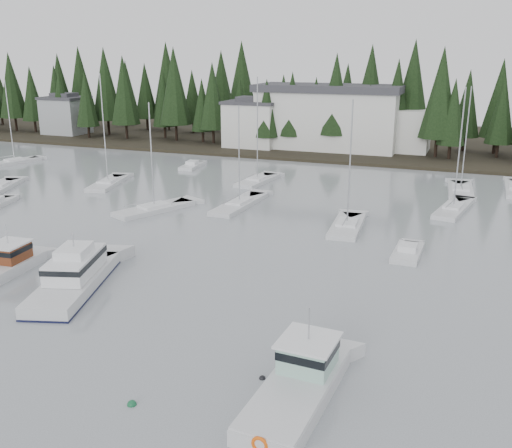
{
  "coord_description": "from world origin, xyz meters",
  "views": [
    {
      "loc": [
        18.95,
        -16.01,
        16.72
      ],
      "look_at": [
        2.19,
        27.94,
        2.5
      ],
      "focal_mm": 40.0,
      "sensor_mm": 36.0,
      "label": 1
    }
  ],
  "objects_px": {
    "sailboat_5": "(108,184)",
    "sailboat_10": "(15,163)",
    "runabout_1": "(407,254)",
    "runabout_3": "(192,167)",
    "sailboat_2": "(257,182)",
    "sailboat_4": "(154,210)",
    "sailboat_3": "(240,206)",
    "harbor_inn": "(340,118)",
    "house_far_west": "(66,114)",
    "lobster_boat_teal": "(299,386)",
    "sailboat_7": "(453,210)",
    "sailboat_11": "(0,188)",
    "cabin_cruiser_center": "(75,279)",
    "sailboat_0": "(347,228)",
    "house_west": "(252,123)",
    "sailboat_12": "(460,192)"
  },
  "relations": [
    {
      "from": "cabin_cruiser_center",
      "to": "sailboat_10",
      "type": "distance_m",
      "value": 54.99
    },
    {
      "from": "cabin_cruiser_center",
      "to": "sailboat_7",
      "type": "height_order",
      "value": "sailboat_7"
    },
    {
      "from": "sailboat_3",
      "to": "sailboat_2",
      "type": "bearing_deg",
      "value": 14.45
    },
    {
      "from": "sailboat_2",
      "to": "sailboat_11",
      "type": "xyz_separation_m",
      "value": [
        -29.43,
        -15.13,
        0.0
      ]
    },
    {
      "from": "sailboat_10",
      "to": "sailboat_12",
      "type": "height_order",
      "value": "sailboat_12"
    },
    {
      "from": "sailboat_2",
      "to": "sailboat_10",
      "type": "distance_m",
      "value": 40.43
    },
    {
      "from": "sailboat_5",
      "to": "sailboat_10",
      "type": "relative_size",
      "value": 1.1
    },
    {
      "from": "lobster_boat_teal",
      "to": "sailboat_4",
      "type": "distance_m",
      "value": 37.65
    },
    {
      "from": "sailboat_5",
      "to": "runabout_3",
      "type": "bearing_deg",
      "value": -32.51
    },
    {
      "from": "runabout_3",
      "to": "sailboat_5",
      "type": "bearing_deg",
      "value": 156.27
    },
    {
      "from": "house_far_west",
      "to": "runabout_1",
      "type": "relative_size",
      "value": 1.59
    },
    {
      "from": "house_west",
      "to": "sailboat_2",
      "type": "relative_size",
      "value": 0.67
    },
    {
      "from": "harbor_inn",
      "to": "lobster_boat_teal",
      "type": "height_order",
      "value": "harbor_inn"
    },
    {
      "from": "cabin_cruiser_center",
      "to": "lobster_boat_teal",
      "type": "height_order",
      "value": "lobster_boat_teal"
    },
    {
      "from": "cabin_cruiser_center",
      "to": "runabout_3",
      "type": "xyz_separation_m",
      "value": [
        -12.85,
        44.22,
        -0.59
      ]
    },
    {
      "from": "sailboat_2",
      "to": "sailboat_5",
      "type": "distance_m",
      "value": 19.66
    },
    {
      "from": "harbor_inn",
      "to": "sailboat_2",
      "type": "relative_size",
      "value": 2.06
    },
    {
      "from": "sailboat_4",
      "to": "sailboat_5",
      "type": "height_order",
      "value": "sailboat_5"
    },
    {
      "from": "sailboat_0",
      "to": "harbor_inn",
      "type": "bearing_deg",
      "value": 9.92
    },
    {
      "from": "sailboat_4",
      "to": "runabout_3",
      "type": "bearing_deg",
      "value": 41.17
    },
    {
      "from": "harbor_inn",
      "to": "runabout_3",
      "type": "distance_m",
      "value": 28.91
    },
    {
      "from": "lobster_boat_teal",
      "to": "sailboat_12",
      "type": "distance_m",
      "value": 49.64
    },
    {
      "from": "house_far_west",
      "to": "house_west",
      "type": "bearing_deg",
      "value": -2.73
    },
    {
      "from": "sailboat_4",
      "to": "runabout_1",
      "type": "xyz_separation_m",
      "value": [
        27.68,
        -4.78,
        0.07
      ]
    },
    {
      "from": "sailboat_0",
      "to": "sailboat_12",
      "type": "height_order",
      "value": "sailboat_12"
    },
    {
      "from": "sailboat_7",
      "to": "sailboat_11",
      "type": "distance_m",
      "value": 55.39
    },
    {
      "from": "sailboat_10",
      "to": "runabout_1",
      "type": "relative_size",
      "value": 2.51
    },
    {
      "from": "sailboat_4",
      "to": "sailboat_12",
      "type": "height_order",
      "value": "sailboat_12"
    },
    {
      "from": "sailboat_11",
      "to": "runabout_1",
      "type": "distance_m",
      "value": 52.04
    },
    {
      "from": "sailboat_2",
      "to": "sailboat_4",
      "type": "height_order",
      "value": "sailboat_2"
    },
    {
      "from": "sailboat_5",
      "to": "sailboat_3",
      "type": "bearing_deg",
      "value": -114.31
    },
    {
      "from": "sailboat_11",
      "to": "runabout_1",
      "type": "height_order",
      "value": "sailboat_11"
    },
    {
      "from": "house_west",
      "to": "lobster_boat_teal",
      "type": "distance_m",
      "value": 77.01
    },
    {
      "from": "sailboat_3",
      "to": "sailboat_5",
      "type": "bearing_deg",
      "value": 82.67
    },
    {
      "from": "sailboat_0",
      "to": "sailboat_7",
      "type": "relative_size",
      "value": 0.94
    },
    {
      "from": "sailboat_5",
      "to": "runabout_3",
      "type": "relative_size",
      "value": 2.41
    },
    {
      "from": "sailboat_2",
      "to": "sailboat_12",
      "type": "relative_size",
      "value": 1.07
    },
    {
      "from": "lobster_boat_teal",
      "to": "house_west",
      "type": "bearing_deg",
      "value": 26.2
    },
    {
      "from": "sailboat_5",
      "to": "sailboat_10",
      "type": "distance_m",
      "value": 23.91
    },
    {
      "from": "sailboat_10",
      "to": "harbor_inn",
      "type": "bearing_deg",
      "value": -40.41
    },
    {
      "from": "harbor_inn",
      "to": "sailboat_3",
      "type": "relative_size",
      "value": 2.51
    },
    {
      "from": "harbor_inn",
      "to": "sailboat_7",
      "type": "distance_m",
      "value": 40.47
    },
    {
      "from": "sailboat_5",
      "to": "cabin_cruiser_center",
      "type": "bearing_deg",
      "value": -162.9
    },
    {
      "from": "house_far_west",
      "to": "lobster_boat_teal",
      "type": "relative_size",
      "value": 0.93
    },
    {
      "from": "sailboat_10",
      "to": "sailboat_11",
      "type": "height_order",
      "value": "sailboat_11"
    },
    {
      "from": "sailboat_2",
      "to": "sailboat_3",
      "type": "xyz_separation_m",
      "value": [
        2.43,
        -12.13,
        -0.03
      ]
    },
    {
      "from": "sailboat_12",
      "to": "house_west",
      "type": "bearing_deg",
      "value": 55.65
    },
    {
      "from": "sailboat_3",
      "to": "sailboat_11",
      "type": "bearing_deg",
      "value": 98.5
    },
    {
      "from": "sailboat_12",
      "to": "harbor_inn",
      "type": "bearing_deg",
      "value": 36.74
    },
    {
      "from": "runabout_1",
      "to": "runabout_3",
      "type": "distance_m",
      "value": 45.02
    }
  ]
}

